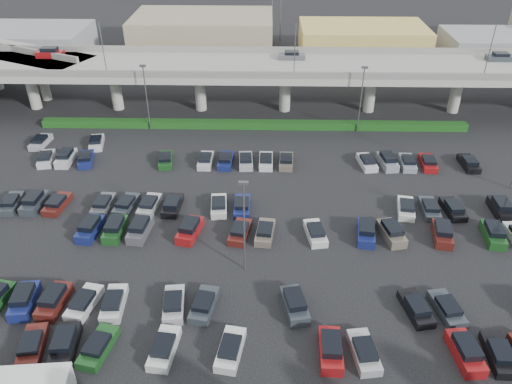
% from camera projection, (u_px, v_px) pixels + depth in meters
% --- Properties ---
extents(ground, '(280.00, 280.00, 0.00)m').
position_uv_depth(ground, '(248.00, 222.00, 56.98)').
color(ground, black).
extents(overpass, '(150.00, 13.00, 15.80)m').
position_uv_depth(overpass, '(253.00, 70.00, 80.18)').
color(overpass, gray).
rests_on(overpass, ground).
extents(hedge, '(66.00, 1.60, 1.10)m').
position_uv_depth(hedge, '(254.00, 125.00, 77.72)').
color(hedge, '#143D12').
rests_on(hedge, ground).
extents(parked_cars, '(63.15, 41.67, 1.67)m').
position_uv_depth(parked_cars, '(234.00, 235.00, 53.92)').
color(parked_cars, silver).
rests_on(parked_cars, ground).
extents(light_poles, '(66.90, 48.38, 10.30)m').
position_uv_depth(light_poles, '(211.00, 165.00, 55.37)').
color(light_poles, '#505055').
rests_on(light_poles, ground).
extents(distant_buildings, '(138.00, 24.00, 9.00)m').
position_uv_depth(distant_buildings, '(316.00, 38.00, 106.74)').
color(distant_buildings, gray).
rests_on(distant_buildings, ground).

